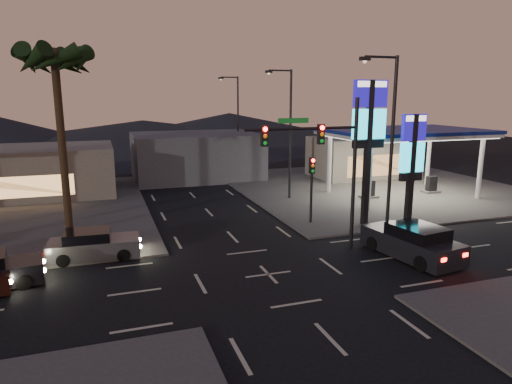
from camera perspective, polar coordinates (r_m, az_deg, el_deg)
name	(u,v)px	position (r m, az deg, el deg)	size (l,w,h in m)	color
ground	(268,274)	(21.40, 1.56, -10.26)	(140.00, 140.00, 0.00)	black
corner_lot_ne	(373,187)	(42.25, 14.41, 0.66)	(24.00, 24.00, 0.12)	#47443F
gas_station	(405,134)	(38.33, 18.08, 6.91)	(12.20, 8.20, 5.47)	silver
convenience_store	(363,157)	(47.16, 13.25, 4.27)	(10.00, 6.00, 4.00)	#726B5B
pylon_sign_tall	(369,124)	(28.63, 13.94, 8.24)	(2.20, 0.35, 9.00)	black
pylon_sign_short	(412,153)	(29.42, 18.94, 4.63)	(1.60, 0.35, 7.00)	black
traffic_signal_mast	(325,153)	(23.34, 8.61, 4.79)	(6.10, 0.39, 8.00)	black
pedestal_signal	(312,179)	(28.87, 6.98, 1.58)	(0.32, 0.39, 4.30)	black
streetlight_near	(388,144)	(24.02, 16.22, 5.83)	(2.14, 0.25, 10.00)	black
streetlight_mid	(288,127)	(35.41, 4.01, 8.12)	(2.14, 0.25, 10.00)	black
streetlight_far	(236,118)	(48.59, -2.50, 9.20)	(2.14, 0.25, 10.00)	black
palm_a	(55,71)	(28.14, -23.78, 13.72)	(4.41, 4.41, 10.86)	black
building_far_west	(9,173)	(41.59, -28.47, 2.12)	(16.00, 8.00, 4.00)	#726B5B
building_far_mid	(196,156)	(45.81, -7.52, 4.52)	(12.00, 9.00, 4.40)	#4C4C51
hill_right	(229,127)	(81.74, -3.34, 8.08)	(50.00, 50.00, 5.00)	black
hill_center	(143,132)	(79.08, -13.95, 7.25)	(60.00, 60.00, 4.00)	black
car_lane_b_front	(93,245)	(24.57, -19.69, -6.30)	(4.62, 2.14, 1.48)	#575759
suv_station	(413,242)	(24.53, 18.99, -5.96)	(2.95, 5.51, 1.75)	black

